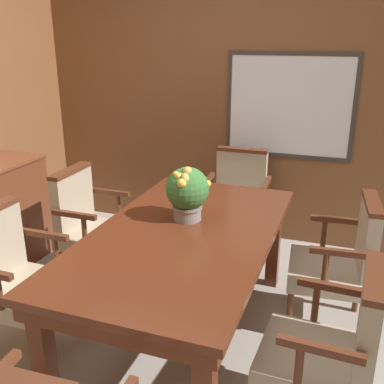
{
  "coord_description": "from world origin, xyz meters",
  "views": [
    {
      "loc": [
        1.02,
        -2.18,
        1.86
      ],
      "look_at": [
        0.14,
        0.25,
        0.95
      ],
      "focal_mm": 42.0,
      "sensor_mm": 36.0,
      "label": 1
    }
  ],
  "objects_px": {
    "dining_table": "(184,246)",
    "chair_head_far": "(237,198)",
    "potted_plant": "(187,191)",
    "chair_right_far": "(342,260)",
    "chair_left_far": "(90,223)",
    "chair_left_near": "(16,276)",
    "chair_right_near": "(332,348)"
  },
  "relations": [
    {
      "from": "chair_right_far",
      "to": "chair_head_far",
      "type": "relative_size",
      "value": 1.0
    },
    {
      "from": "dining_table",
      "to": "potted_plant",
      "type": "relative_size",
      "value": 5.27
    },
    {
      "from": "chair_right_near",
      "to": "potted_plant",
      "type": "height_order",
      "value": "potted_plant"
    },
    {
      "from": "chair_right_far",
      "to": "potted_plant",
      "type": "distance_m",
      "value": 1.09
    },
    {
      "from": "dining_table",
      "to": "chair_right_far",
      "type": "height_order",
      "value": "chair_right_far"
    },
    {
      "from": "chair_right_near",
      "to": "chair_head_far",
      "type": "relative_size",
      "value": 1.0
    },
    {
      "from": "chair_left_far",
      "to": "chair_left_near",
      "type": "bearing_deg",
      "value": -179.55
    },
    {
      "from": "dining_table",
      "to": "chair_head_far",
      "type": "relative_size",
      "value": 2.07
    },
    {
      "from": "chair_left_far",
      "to": "chair_right_far",
      "type": "height_order",
      "value": "same"
    },
    {
      "from": "chair_left_near",
      "to": "chair_right_near",
      "type": "height_order",
      "value": "same"
    },
    {
      "from": "chair_left_near",
      "to": "chair_head_far",
      "type": "distance_m",
      "value": 1.99
    },
    {
      "from": "chair_right_near",
      "to": "chair_left_near",
      "type": "bearing_deg",
      "value": -88.58
    },
    {
      "from": "dining_table",
      "to": "chair_head_far",
      "type": "bearing_deg",
      "value": 90.19
    },
    {
      "from": "chair_left_far",
      "to": "potted_plant",
      "type": "distance_m",
      "value": 1.02
    },
    {
      "from": "chair_left_near",
      "to": "chair_right_far",
      "type": "distance_m",
      "value": 2.02
    },
    {
      "from": "dining_table",
      "to": "chair_right_near",
      "type": "distance_m",
      "value": 1.03
    },
    {
      "from": "dining_table",
      "to": "chair_left_far",
      "type": "distance_m",
      "value": 1.03
    },
    {
      "from": "chair_head_far",
      "to": "potted_plant",
      "type": "xyz_separation_m",
      "value": [
        -0.04,
        -1.16,
        0.44
      ]
    },
    {
      "from": "chair_left_far",
      "to": "potted_plant",
      "type": "relative_size",
      "value": 2.54
    },
    {
      "from": "chair_right_far",
      "to": "dining_table",
      "type": "bearing_deg",
      "value": -68.54
    },
    {
      "from": "chair_left_near",
      "to": "chair_head_far",
      "type": "relative_size",
      "value": 1.0
    },
    {
      "from": "chair_left_near",
      "to": "chair_left_far",
      "type": "relative_size",
      "value": 1.0
    },
    {
      "from": "potted_plant",
      "to": "chair_head_far",
      "type": "bearing_deg",
      "value": 88.07
    },
    {
      "from": "dining_table",
      "to": "potted_plant",
      "type": "bearing_deg",
      "value": 103.46
    },
    {
      "from": "chair_left_far",
      "to": "chair_right_far",
      "type": "relative_size",
      "value": 1.0
    },
    {
      "from": "chair_right_near",
      "to": "dining_table",
      "type": "bearing_deg",
      "value": -114.36
    },
    {
      "from": "chair_right_far",
      "to": "chair_left_near",
      "type": "bearing_deg",
      "value": -69.37
    },
    {
      "from": "chair_left_far",
      "to": "chair_right_near",
      "type": "xyz_separation_m",
      "value": [
        1.83,
        -0.88,
        0.0
      ]
    },
    {
      "from": "chair_left_near",
      "to": "chair_left_far",
      "type": "bearing_deg",
      "value": 0.6
    },
    {
      "from": "chair_left_far",
      "to": "potted_plant",
      "type": "xyz_separation_m",
      "value": [
        0.88,
        -0.24,
        0.44
      ]
    },
    {
      "from": "chair_head_far",
      "to": "chair_left_far",
      "type": "bearing_deg",
      "value": -136.61
    },
    {
      "from": "chair_left_near",
      "to": "potted_plant",
      "type": "xyz_separation_m",
      "value": [
        0.87,
        0.61,
        0.44
      ]
    }
  ]
}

